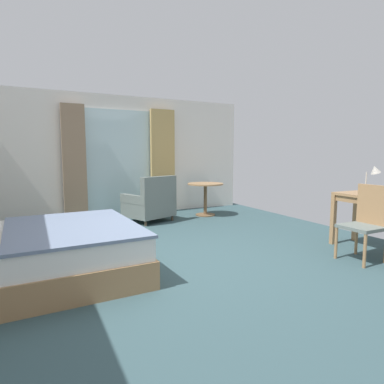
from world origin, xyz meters
TOP-DOWN VIEW (x-y plane):
  - ground at (0.00, 0.00)m, footprint 6.17×7.61m
  - wall_back at (0.00, 3.55)m, footprint 5.77×0.12m
  - balcony_glass_door at (0.02, 3.47)m, footprint 1.41×0.02m
  - curtain_panel_left at (-0.91, 3.37)m, footprint 0.44×0.10m
  - curtain_panel_right at (0.94, 3.37)m, footprint 0.54×0.10m
  - bed at (-1.70, 0.21)m, footprint 2.07×1.77m
  - desk_chair at (1.94, -0.85)m, footprint 0.42×0.43m
  - desk_lamp at (2.52, -0.50)m, footprint 0.29×0.18m
  - armchair_by_window at (0.35, 2.48)m, footprint 1.01×0.97m
  - round_cafe_table at (1.59, 2.56)m, footprint 0.75×0.75m

SIDE VIEW (x-z plane):
  - ground at x=0.00m, z-range -0.10..0.00m
  - bed at x=-1.70m, z-range -0.26..0.83m
  - armchair_by_window at x=0.35m, z-range -0.10..0.78m
  - desk_chair at x=1.94m, z-range 0.04..0.96m
  - round_cafe_table at x=1.59m, z-range 0.17..0.85m
  - desk_lamp at x=2.52m, z-range 0.81..1.21m
  - balcony_glass_door at x=0.02m, z-range 0.00..2.21m
  - curtain_panel_left at x=-0.91m, z-range 0.00..2.26m
  - curtain_panel_right at x=0.94m, z-range 0.00..2.26m
  - wall_back at x=0.00m, z-range 0.00..2.51m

